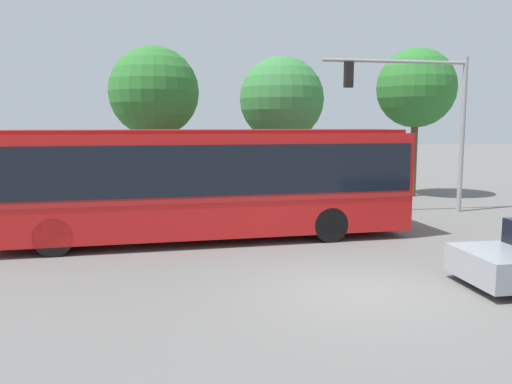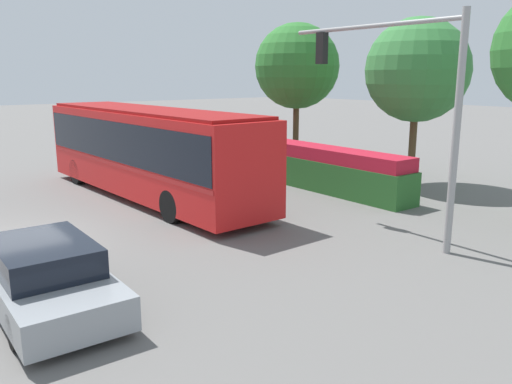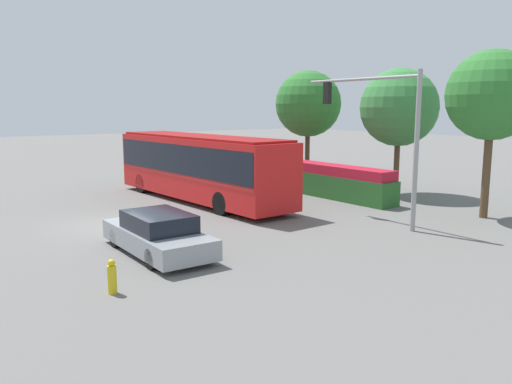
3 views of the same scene
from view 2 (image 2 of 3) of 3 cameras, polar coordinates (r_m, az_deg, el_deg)
ground_plane at (r=15.21m, az=-25.21°, el=-5.02°), size 140.00×140.00×0.00m
city_bus at (r=18.92m, az=-11.78°, el=4.80°), size 11.89×2.96×3.17m
sedan_foreground at (r=10.71m, az=-22.17°, el=-8.47°), size 4.69×1.93×1.30m
traffic_light_pole at (r=14.03m, az=16.01°, el=10.77°), size 5.66×0.24×5.81m
flowering_hedge at (r=21.02m, az=5.04°, el=3.03°), size 10.34×1.26×1.65m
street_tree_left at (r=24.61m, az=4.49°, el=13.54°), size 3.88×3.88×6.66m
street_tree_centre at (r=21.34m, az=17.23°, el=12.59°), size 3.96×3.96×6.48m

